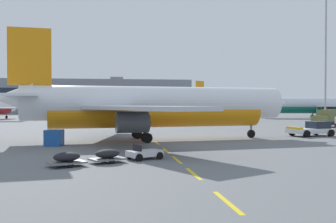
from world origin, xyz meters
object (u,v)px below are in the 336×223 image
object	(u,v)px
airliner_foreground	(153,106)
uld_cargo_container	(54,138)
fuel_service_truck	(328,118)
airliner_mid_left	(175,107)
airliner_far_right	(310,105)
baggage_train	(108,155)
pushback_tug	(313,129)
apron_light_mast_far	(326,33)

from	to	relation	value
airliner_foreground	uld_cargo_container	distance (m)	11.80
airliner_foreground	fuel_service_truck	bearing A→B (deg)	31.11
airliner_mid_left	fuel_service_truck	bearing A→B (deg)	-55.51
airliner_far_right	fuel_service_truck	distance (m)	44.30
airliner_foreground	baggage_train	distance (m)	17.68
pushback_tug	airliner_foreground	bearing A→B (deg)	-172.20
airliner_foreground	apron_light_mast_far	bearing A→B (deg)	35.92
pushback_tug	uld_cargo_container	size ratio (longest dim) A/B	3.44
airliner_far_right	baggage_train	bearing A→B (deg)	-126.41
fuel_service_truck	baggage_train	xyz separation A→B (m)	(-38.63, -36.82, -1.12)
airliner_far_right	pushback_tug	bearing A→B (deg)	-117.94
baggage_train	apron_light_mast_far	distance (m)	62.73
airliner_mid_left	airliner_far_right	distance (m)	41.30
airliner_far_right	baggage_train	size ratio (longest dim) A/B	3.94
pushback_tug	apron_light_mast_far	bearing A→B (deg)	56.71
pushback_tug	airliner_mid_left	bearing A→B (deg)	101.34
airliner_mid_left	apron_light_mast_far	world-z (taller)	apron_light_mast_far
fuel_service_truck	airliner_foreground	bearing A→B (deg)	-148.89
apron_light_mast_far	baggage_train	bearing A→B (deg)	-134.10
airliner_far_right	airliner_mid_left	bearing A→B (deg)	-169.02
pushback_tug	airliner_far_right	xyz separation A→B (m)	(30.57, 57.64, 2.89)
airliner_foreground	fuel_service_truck	world-z (taller)	airliner_foreground
uld_cargo_container	airliner_foreground	bearing A→B (deg)	22.75
baggage_train	uld_cargo_container	distance (m)	13.33
fuel_service_truck	apron_light_mast_far	bearing A→B (deg)	62.88
apron_light_mast_far	fuel_service_truck	bearing A→B (deg)	-117.12
airliner_mid_left	apron_light_mast_far	distance (m)	39.29
baggage_train	uld_cargo_container	size ratio (longest dim) A/B	4.45
fuel_service_truck	apron_light_mast_far	size ratio (longest dim) A/B	0.24
airliner_far_right	airliner_foreground	bearing A→B (deg)	-130.54
airliner_foreground	fuel_service_truck	distance (m)	39.24
airliner_far_right	apron_light_mast_far	distance (m)	39.65
pushback_tug	airliner_mid_left	distance (m)	50.82
pushback_tug	apron_light_mast_far	world-z (taller)	apron_light_mast_far
airliner_foreground	airliner_mid_left	bearing A→B (deg)	77.95
airliner_foreground	uld_cargo_container	bearing A→B (deg)	-157.25
airliner_foreground	uld_cargo_container	world-z (taller)	airliner_foreground
airliner_foreground	apron_light_mast_far	distance (m)	47.61
pushback_tug	baggage_train	bearing A→B (deg)	-143.48
pushback_tug	fuel_service_truck	distance (m)	21.27
pushback_tug	baggage_train	distance (m)	32.75
airliner_foreground	airliner_mid_left	size ratio (longest dim) A/B	1.37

